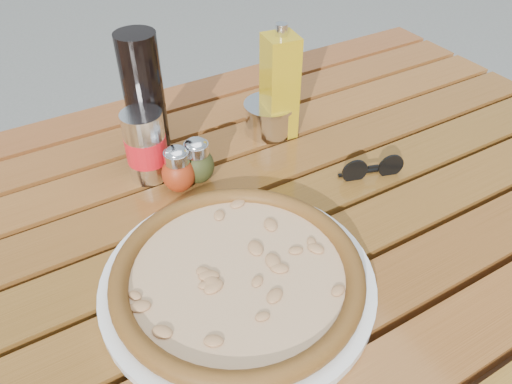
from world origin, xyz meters
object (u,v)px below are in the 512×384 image
plate (238,281)px  oregano_shaker (197,161)px  olive_oil_cruet (280,87)px  pizza (238,273)px  pepper_shaker (178,170)px  soda_can (146,146)px  sunglasses (372,169)px  parmesan_tin (270,117)px  dark_bottle (144,98)px  table (262,248)px

plate → oregano_shaker: size_ratio=4.39×
oregano_shaker → olive_oil_cruet: olive_oil_cruet is taller
oregano_shaker → pizza: bearing=-102.8°
pepper_shaker → oregano_shaker: 0.04m
plate → olive_oil_cruet: 0.38m
soda_can → sunglasses: (0.32, -0.19, -0.04)m
pizza → sunglasses: 0.32m
oregano_shaker → parmesan_tin: size_ratio=0.68×
oregano_shaker → soda_can: soda_can is taller
olive_oil_cruet → sunglasses: 0.22m
oregano_shaker → olive_oil_cruet: 0.21m
dark_bottle → olive_oil_cruet: dark_bottle is taller
plate → olive_oil_cruet: bearing=49.3°
plate → oregano_shaker: oregano_shaker is taller
pepper_shaker → soda_can: (-0.03, 0.06, 0.02)m
plate → dark_bottle: size_ratio=1.64×
plate → dark_bottle: (0.02, 0.34, 0.10)m
table → plate: plate is taller
pepper_shaker → parmesan_tin: bearing=18.5°
dark_bottle → soda_can: bearing=-114.7°
table → dark_bottle: dark_bottle is taller
table → oregano_shaker: bearing=110.6°
table → oregano_shaker: (-0.05, 0.13, 0.11)m
dark_bottle → oregano_shaker: bearing=-72.2°
pizza → olive_oil_cruet: 0.38m
soda_can → parmesan_tin: bearing=3.3°
dark_bottle → soda_can: dark_bottle is taller
pizza → dark_bottle: 0.35m
table → plate: (-0.10, -0.10, 0.08)m
pizza → plate: bearing=0.0°
parmesan_tin → sunglasses: bearing=-70.2°
table → olive_oil_cruet: 0.29m
pizza → pepper_shaker: size_ratio=4.67×
oregano_shaker → dark_bottle: (-0.04, 0.11, 0.07)m
pizza → dark_bottle: bearing=87.4°
oregano_shaker → olive_oil_cruet: (0.19, 0.05, 0.06)m
table → oregano_shaker: size_ratio=17.07×
sunglasses → table: bearing=-165.8°
table → pepper_shaker: (-0.08, 0.12, 0.11)m
plate → pepper_shaker: pepper_shaker is taller
plate → pizza: pizza is taller
table → parmesan_tin: parmesan_tin is taller
pepper_shaker → parmesan_tin: pepper_shaker is taller
plate → dark_bottle: 0.36m
plate → soda_can: (-0.01, 0.28, 0.05)m
oregano_shaker → olive_oil_cruet: size_ratio=0.39×
plate → sunglasses: size_ratio=3.25×
table → pepper_shaker: pepper_shaker is taller
pizza → sunglasses: size_ratio=3.46×
table → sunglasses: size_ratio=12.64×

